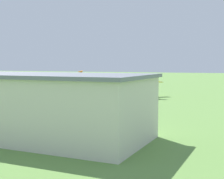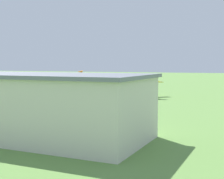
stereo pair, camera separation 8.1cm
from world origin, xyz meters
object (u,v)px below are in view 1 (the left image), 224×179
object	(u,v)px
biplane	(146,81)
windsock	(80,73)
person_by_parked_cars	(143,110)
person_walking_on_apron	(11,103)

from	to	relation	value
biplane	windsock	bearing A→B (deg)	0.94
person_by_parked_cars	windsock	size ratio (longest dim) A/B	0.30
person_walking_on_apron	windsock	size ratio (longest dim) A/B	0.27
biplane	person_walking_on_apron	distance (m)	31.30
biplane	windsock	world-z (taller)	windsock
biplane	windsock	xyz separation A→B (m)	(16.56, 0.27, 1.57)
biplane	person_walking_on_apron	xyz separation A→B (m)	(16.61, 26.38, -2.81)
person_walking_on_apron	windsock	distance (m)	26.47
biplane	person_by_parked_cars	distance (m)	27.87
person_walking_on_apron	person_by_parked_cars	bearing A→B (deg)	178.95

